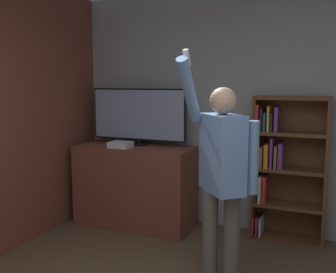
% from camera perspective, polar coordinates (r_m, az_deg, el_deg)
% --- Properties ---
extents(wall_back, '(6.28, 0.09, 2.70)m').
position_cam_1_polar(wall_back, '(4.47, 13.15, 3.46)').
color(wall_back, '#9EA3A8').
rests_on(wall_back, ground_plane).
extents(wall_side_brick, '(0.06, 4.53, 2.70)m').
position_cam_1_polar(wall_side_brick, '(4.15, -22.29, 2.73)').
color(wall_side_brick, brown).
rests_on(wall_side_brick, ground_plane).
extents(tv_ledge, '(1.37, 0.58, 0.94)m').
position_cam_1_polar(tv_ledge, '(4.67, -4.77, -7.14)').
color(tv_ledge, brown).
rests_on(tv_ledge, ground_plane).
extents(television, '(1.19, 0.22, 0.67)m').
position_cam_1_polar(television, '(4.62, -4.30, 3.03)').
color(television, black).
rests_on(television, tv_ledge).
extents(game_console, '(0.24, 0.20, 0.07)m').
position_cam_1_polar(game_console, '(4.49, -6.90, -1.19)').
color(game_console, white).
rests_on(game_console, tv_ledge).
extents(bookshelf, '(0.77, 0.28, 1.54)m').
position_cam_1_polar(bookshelf, '(4.33, 16.30, -4.27)').
color(bookshelf, brown).
rests_on(bookshelf, ground_plane).
extents(person, '(0.57, 0.55, 1.93)m').
position_cam_1_polar(person, '(3.14, 7.80, -4.82)').
color(person, '#56514C').
rests_on(person, ground_plane).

